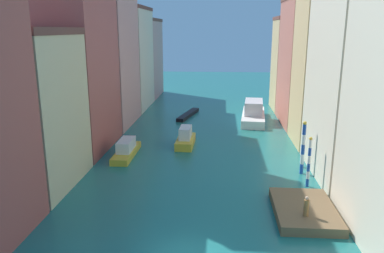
{
  "coord_description": "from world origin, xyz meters",
  "views": [
    {
      "loc": [
        1.85,
        -19.87,
        13.04
      ],
      "look_at": [
        -1.58,
        25.15,
        1.5
      ],
      "focal_mm": 35.58,
      "sensor_mm": 36.0,
      "label": 1
    }
  ],
  "objects_px": {
    "vaporetto_white": "(253,113)",
    "motorboat_1": "(185,139)",
    "mooring_pole_0": "(309,162)",
    "motorboat_0": "(126,150)",
    "waterfront_dock": "(304,210)",
    "mooring_pole_1": "(303,147)",
    "gondola_black": "(188,115)",
    "person_on_dock": "(306,207)",
    "mooring_pole_2": "(303,148)"
  },
  "relations": [
    {
      "from": "vaporetto_white",
      "to": "motorboat_1",
      "type": "xyz_separation_m",
      "value": [
        -8.81,
        -12.97,
        -0.32
      ]
    },
    {
      "from": "mooring_pole_0",
      "to": "motorboat_0",
      "type": "height_order",
      "value": "mooring_pole_0"
    },
    {
      "from": "waterfront_dock",
      "to": "mooring_pole_1",
      "type": "relative_size",
      "value": 1.28
    },
    {
      "from": "vaporetto_white",
      "to": "gondola_black",
      "type": "height_order",
      "value": "vaporetto_white"
    },
    {
      "from": "motorboat_0",
      "to": "person_on_dock",
      "type": "bearing_deg",
      "value": -40.49
    },
    {
      "from": "mooring_pole_1",
      "to": "person_on_dock",
      "type": "bearing_deg",
      "value": -99.71
    },
    {
      "from": "gondola_black",
      "to": "mooring_pole_1",
      "type": "bearing_deg",
      "value": -61.51
    },
    {
      "from": "mooring_pole_2",
      "to": "mooring_pole_1",
      "type": "bearing_deg",
      "value": -103.69
    },
    {
      "from": "gondola_black",
      "to": "motorboat_0",
      "type": "xyz_separation_m",
      "value": [
        -4.92,
        -19.42,
        0.42
      ]
    },
    {
      "from": "vaporetto_white",
      "to": "motorboat_0",
      "type": "distance_m",
      "value": 22.64
    },
    {
      "from": "mooring_pole_2",
      "to": "motorboat_1",
      "type": "relative_size",
      "value": 0.75
    },
    {
      "from": "vaporetto_white",
      "to": "motorboat_0",
      "type": "bearing_deg",
      "value": -130.6
    },
    {
      "from": "mooring_pole_1",
      "to": "motorboat_1",
      "type": "bearing_deg",
      "value": 145.35
    },
    {
      "from": "motorboat_0",
      "to": "motorboat_1",
      "type": "relative_size",
      "value": 1.31
    },
    {
      "from": "mooring_pole_0",
      "to": "gondola_black",
      "type": "bearing_deg",
      "value": 115.44
    },
    {
      "from": "mooring_pole_1",
      "to": "mooring_pole_2",
      "type": "bearing_deg",
      "value": 76.31
    },
    {
      "from": "motorboat_0",
      "to": "motorboat_1",
      "type": "height_order",
      "value": "motorboat_1"
    },
    {
      "from": "mooring_pole_0",
      "to": "mooring_pole_2",
      "type": "height_order",
      "value": "mooring_pole_0"
    },
    {
      "from": "gondola_black",
      "to": "motorboat_0",
      "type": "relative_size",
      "value": 1.24
    },
    {
      "from": "mooring_pole_1",
      "to": "motorboat_1",
      "type": "height_order",
      "value": "mooring_pole_1"
    },
    {
      "from": "waterfront_dock",
      "to": "motorboat_0",
      "type": "relative_size",
      "value": 0.96
    },
    {
      "from": "waterfront_dock",
      "to": "motorboat_1",
      "type": "bearing_deg",
      "value": 121.96
    },
    {
      "from": "person_on_dock",
      "to": "mooring_pole_2",
      "type": "relative_size",
      "value": 0.38
    },
    {
      "from": "mooring_pole_2",
      "to": "person_on_dock",
      "type": "bearing_deg",
      "value": -100.31
    },
    {
      "from": "waterfront_dock",
      "to": "mooring_pole_2",
      "type": "height_order",
      "value": "mooring_pole_2"
    },
    {
      "from": "person_on_dock",
      "to": "vaporetto_white",
      "type": "distance_m",
      "value": 30.74
    },
    {
      "from": "mooring_pole_2",
      "to": "motorboat_1",
      "type": "xyz_separation_m",
      "value": [
        -12.01,
        6.3,
        -1.12
      ]
    },
    {
      "from": "vaporetto_white",
      "to": "motorboat_1",
      "type": "height_order",
      "value": "vaporetto_white"
    },
    {
      "from": "waterfront_dock",
      "to": "person_on_dock",
      "type": "height_order",
      "value": "person_on_dock"
    },
    {
      "from": "waterfront_dock",
      "to": "gondola_black",
      "type": "relative_size",
      "value": 0.78
    },
    {
      "from": "mooring_pole_0",
      "to": "mooring_pole_1",
      "type": "relative_size",
      "value": 0.88
    },
    {
      "from": "waterfront_dock",
      "to": "mooring_pole_1",
      "type": "distance_m",
      "value": 8.68
    },
    {
      "from": "motorboat_1",
      "to": "person_on_dock",
      "type": "bearing_deg",
      "value": -60.78
    },
    {
      "from": "waterfront_dock",
      "to": "mooring_pole_2",
      "type": "xyz_separation_m",
      "value": [
        1.85,
        9.98,
        1.61
      ]
    },
    {
      "from": "waterfront_dock",
      "to": "mooring_pole_0",
      "type": "bearing_deg",
      "value": 75.71
    },
    {
      "from": "mooring_pole_1",
      "to": "motorboat_1",
      "type": "distance_m",
      "value": 14.2
    },
    {
      "from": "person_on_dock",
      "to": "mooring_pole_1",
      "type": "relative_size",
      "value": 0.28
    },
    {
      "from": "mooring_pole_0",
      "to": "motorboat_1",
      "type": "height_order",
      "value": "mooring_pole_0"
    },
    {
      "from": "waterfront_dock",
      "to": "gondola_black",
      "type": "xyz_separation_m",
      "value": [
        -11.16,
        31.48,
        -0.07
      ]
    },
    {
      "from": "motorboat_0",
      "to": "motorboat_1",
      "type": "xyz_separation_m",
      "value": [
        5.92,
        4.22,
        0.14
      ]
    },
    {
      "from": "mooring_pole_1",
      "to": "waterfront_dock",
      "type": "bearing_deg",
      "value": -99.84
    },
    {
      "from": "waterfront_dock",
      "to": "mooring_pole_2",
      "type": "relative_size",
      "value": 1.7
    },
    {
      "from": "gondola_black",
      "to": "motorboat_0",
      "type": "distance_m",
      "value": 20.03
    },
    {
      "from": "mooring_pole_2",
      "to": "gondola_black",
      "type": "relative_size",
      "value": 0.46
    },
    {
      "from": "mooring_pole_1",
      "to": "motorboat_1",
      "type": "relative_size",
      "value": 0.99
    },
    {
      "from": "motorboat_1",
      "to": "waterfront_dock",
      "type": "bearing_deg",
      "value": -58.04
    },
    {
      "from": "gondola_black",
      "to": "motorboat_1",
      "type": "height_order",
      "value": "motorboat_1"
    },
    {
      "from": "mooring_pole_2",
      "to": "gondola_black",
      "type": "distance_m",
      "value": 25.19
    },
    {
      "from": "mooring_pole_0",
      "to": "vaporetto_white",
      "type": "relative_size",
      "value": 0.4
    },
    {
      "from": "mooring_pole_2",
      "to": "motorboat_0",
      "type": "relative_size",
      "value": 0.57
    }
  ]
}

